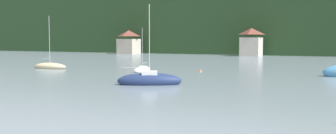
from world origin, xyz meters
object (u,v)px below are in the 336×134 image
object	(u,v)px
shore_building_west	(129,42)
sailboat_far_4	(142,70)
sailboat_far_5	(149,80)
sailboat_far_0	(50,67)
shore_building_westcentral	(251,42)
mooring_buoy_far	(201,71)

from	to	relation	value
shore_building_west	sailboat_far_4	world-z (taller)	shore_building_west
shore_building_west	sailboat_far_4	size ratio (longest dim) A/B	1.13
sailboat_far_4	sailboat_far_5	xyz separation A→B (m)	(7.57, -12.25, 0.14)
shore_building_west	sailboat_far_0	world-z (taller)	sailboat_far_0
shore_building_westcentral	sailboat_far_0	xyz separation A→B (m)	(-16.55, -52.49, -3.10)
shore_building_westcentral	sailboat_far_4	distance (m)	51.67
sailboat_far_4	sailboat_far_5	distance (m)	14.40
sailboat_far_0	mooring_buoy_far	size ratio (longest dim) A/B	20.37
sailboat_far_0	sailboat_far_5	bearing A→B (deg)	-28.59
shore_building_west	sailboat_far_5	distance (m)	75.55
shore_building_westcentral	mooring_buoy_far	size ratio (longest dim) A/B	18.04
shore_building_west	sailboat_far_0	size ratio (longest dim) A/B	0.86
sailboat_far_0	sailboat_far_4	xyz separation A→B (m)	(14.58, 0.95, -0.03)
shore_building_westcentral	sailboat_far_4	bearing A→B (deg)	-92.19
sailboat_far_5	mooring_buoy_far	distance (m)	15.89
sailboat_far_4	shore_building_westcentral	bearing A→B (deg)	173.86
sailboat_far_4	mooring_buoy_far	size ratio (longest dim) A/B	15.44
mooring_buoy_far	sailboat_far_4	bearing A→B (deg)	-151.45
sailboat_far_0	shore_building_west	bearing A→B (deg)	107.86
sailboat_far_0	shore_building_westcentral	bearing A→B (deg)	70.93
shore_building_west	sailboat_far_5	world-z (taller)	sailboat_far_5
sailboat_far_5	shore_building_west	bearing A→B (deg)	94.71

